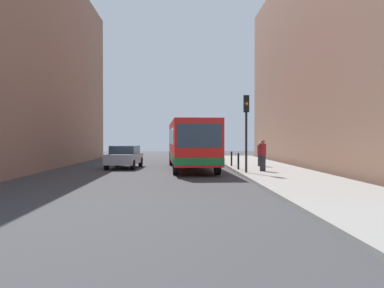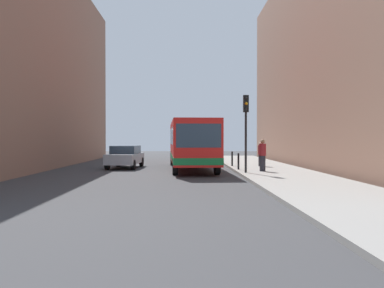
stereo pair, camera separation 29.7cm
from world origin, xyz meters
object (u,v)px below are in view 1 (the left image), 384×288
object	(u,v)px
pedestrian_near_signal	(263,155)
bus	(191,142)
car_beside_bus	(125,156)
traffic_light	(246,119)
bollard_mid	(232,159)
bollard_near	(238,161)
pedestrian_mid_sidewalk	(260,154)

from	to	relation	value
pedestrian_near_signal	bus	bearing A→B (deg)	-7.96
car_beside_bus	traffic_light	distance (m)	9.29
bollard_mid	bollard_near	bearing A→B (deg)	-90.00
bus	bollard_near	bearing A→B (deg)	138.19
traffic_light	bollard_near	xyz separation A→B (m)	(-0.10, 2.15, -2.38)
bus	pedestrian_mid_sidewalk	xyz separation A→B (m)	(4.57, 0.56, -0.79)
traffic_light	pedestrian_mid_sidewalk	world-z (taller)	traffic_light
bollard_near	pedestrian_near_signal	world-z (taller)	pedestrian_near_signal
bollard_near	bollard_mid	distance (m)	3.07
bollard_near	pedestrian_near_signal	bearing A→B (deg)	-47.14
bus	bollard_near	world-z (taller)	bus
traffic_light	bollard_mid	xyz separation A→B (m)	(-0.10, 5.22, -2.38)
car_beside_bus	bollard_near	xyz separation A→B (m)	(7.07, -3.33, -0.16)
car_beside_bus	pedestrian_mid_sidewalk	bearing A→B (deg)	-179.90
bollard_near	traffic_light	bearing A→B (deg)	-87.34
pedestrian_near_signal	traffic_light	bearing A→B (deg)	73.78
traffic_light	pedestrian_mid_sidewalk	bearing A→B (deg)	70.41
bollard_mid	pedestrian_mid_sidewalk	xyz separation A→B (m)	(1.85, -0.31, 0.31)
bollard_mid	pedestrian_near_signal	distance (m)	4.50
bollard_mid	traffic_light	bearing A→B (deg)	-88.90
car_beside_bus	traffic_light	size ratio (longest dim) A/B	1.10
pedestrian_near_signal	pedestrian_mid_sidewalk	bearing A→B (deg)	-65.89
traffic_light	bollard_mid	bearing A→B (deg)	91.10
traffic_light	bollard_near	bearing A→B (deg)	92.66
car_beside_bus	pedestrian_near_signal	distance (m)	9.43
traffic_light	pedestrian_near_signal	world-z (taller)	traffic_light
bus	traffic_light	bearing A→B (deg)	120.11
pedestrian_near_signal	pedestrian_mid_sidewalk	distance (m)	4.08
bollard_near	pedestrian_near_signal	distance (m)	1.76
traffic_light	car_beside_bus	bearing A→B (deg)	142.59
pedestrian_near_signal	pedestrian_mid_sidewalk	xyz separation A→B (m)	(0.68, 4.02, -0.09)
pedestrian_mid_sidewalk	pedestrian_near_signal	bearing A→B (deg)	27.79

